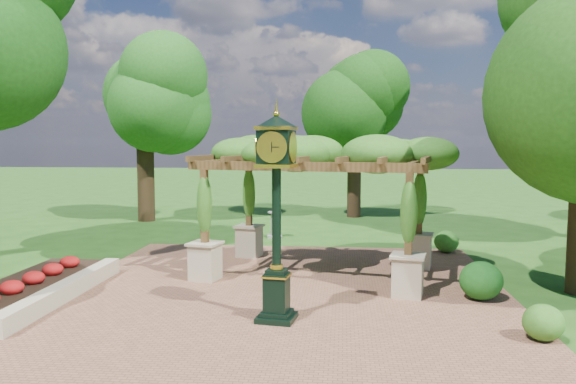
{
  "coord_description": "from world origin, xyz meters",
  "views": [
    {
      "loc": [
        1.3,
        -10.74,
        3.4
      ],
      "look_at": [
        0.0,
        2.5,
        2.2
      ],
      "focal_mm": 35.0,
      "sensor_mm": 36.0,
      "label": 1
    }
  ],
  "objects": [
    {
      "name": "ground",
      "position": [
        0.0,
        0.0,
        0.0
      ],
      "size": [
        120.0,
        120.0,
        0.0
      ],
      "primitive_type": "plane",
      "color": "#1E4714",
      "rests_on": "ground"
    },
    {
      "name": "brick_plaza",
      "position": [
        0.0,
        1.0,
        0.02
      ],
      "size": [
        10.0,
        12.0,
        0.04
      ],
      "primitive_type": "cube",
      "color": "brown",
      "rests_on": "ground"
    },
    {
      "name": "border_wall",
      "position": [
        -4.6,
        0.5,
        0.2
      ],
      "size": [
        0.35,
        5.0,
        0.4
      ],
      "primitive_type": "cube",
      "color": "#C6B793",
      "rests_on": "ground"
    },
    {
      "name": "flower_bed",
      "position": [
        -5.5,
        0.5,
        0.18
      ],
      "size": [
        1.5,
        5.0,
        0.36
      ],
      "primitive_type": "cube",
      "color": "red",
      "rests_on": "ground"
    },
    {
      "name": "pedestal_clock",
      "position": [
        0.08,
        -0.5,
        2.35
      ],
      "size": [
        0.87,
        0.87,
        3.92
      ],
      "rotation": [
        0.0,
        0.0,
        -0.14
      ],
      "color": "black",
      "rests_on": "brick_plaza"
    },
    {
      "name": "pergola",
      "position": [
        0.65,
        3.36,
        2.91
      ],
      "size": [
        6.23,
        4.61,
        3.54
      ],
      "rotation": [
        0.0,
        0.0,
        -0.21
      ],
      "color": "tan",
      "rests_on": "brick_plaza"
    },
    {
      "name": "sundial",
      "position": [
        -1.1,
        8.81,
        0.41
      ],
      "size": [
        0.58,
        0.58,
        0.93
      ],
      "rotation": [
        0.0,
        0.0,
        0.15
      ],
      "color": "gray",
      "rests_on": "ground"
    },
    {
      "name": "shrub_front",
      "position": [
        4.7,
        -1.11,
        0.35
      ],
      "size": [
        0.87,
        0.87,
        0.62
      ],
      "primitive_type": "ellipsoid",
      "rotation": [
        0.0,
        0.0,
        0.33
      ],
      "color": "#2F631C",
      "rests_on": "brick_plaza"
    },
    {
      "name": "shrub_mid",
      "position": [
        4.25,
        1.32,
        0.45
      ],
      "size": [
        1.18,
        1.18,
        0.82
      ],
      "primitive_type": "ellipsoid",
      "rotation": [
        0.0,
        0.0,
        0.37
      ],
      "color": "#174E16",
      "rests_on": "brick_plaza"
    },
    {
      "name": "shrub_back",
      "position": [
        4.45,
        6.47,
        0.37
      ],
      "size": [
        0.86,
        0.86,
        0.67
      ],
      "primitive_type": "ellipsoid",
      "rotation": [
        0.0,
        0.0,
        -0.18
      ],
      "color": "#2F6B1F",
      "rests_on": "brick_plaza"
    },
    {
      "name": "tree_west_far",
      "position": [
        -7.09,
        12.48,
        5.66
      ],
      "size": [
        3.88,
        3.88,
        8.28
      ],
      "color": "#322313",
      "rests_on": "ground"
    },
    {
      "name": "tree_north",
      "position": [
        1.8,
        14.6,
        4.75
      ],
      "size": [
        3.74,
        3.74,
        6.94
      ],
      "color": "#372316",
      "rests_on": "ground"
    }
  ]
}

